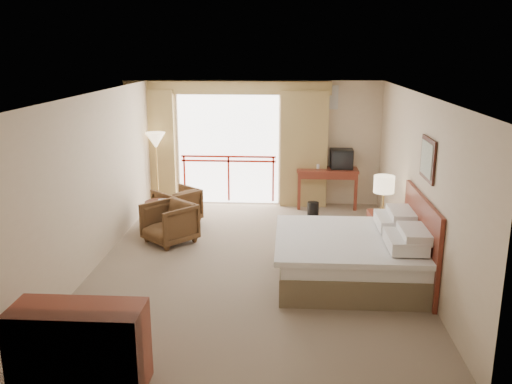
# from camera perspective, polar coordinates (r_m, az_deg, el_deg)

# --- Properties ---
(floor) EXTENTS (7.00, 7.00, 0.00)m
(floor) POSITION_cam_1_polar(r_m,az_deg,el_deg) (8.86, -0.14, -7.36)
(floor) COLOR #806E59
(floor) RESTS_ON ground
(ceiling) EXTENTS (7.00, 7.00, 0.00)m
(ceiling) POSITION_cam_1_polar(r_m,az_deg,el_deg) (8.22, -0.15, 10.33)
(ceiling) COLOR white
(ceiling) RESTS_ON wall_back
(wall_back) EXTENTS (5.00, 0.00, 5.00)m
(wall_back) POSITION_cam_1_polar(r_m,az_deg,el_deg) (11.86, 0.93, 5.16)
(wall_back) COLOR beige
(wall_back) RESTS_ON ground
(wall_front) EXTENTS (5.00, 0.00, 5.00)m
(wall_front) POSITION_cam_1_polar(r_m,az_deg,el_deg) (5.12, -2.67, -8.17)
(wall_front) COLOR beige
(wall_front) RESTS_ON ground
(wall_left) EXTENTS (0.00, 7.00, 7.00)m
(wall_left) POSITION_cam_1_polar(r_m,az_deg,el_deg) (8.95, -16.34, 1.34)
(wall_left) COLOR beige
(wall_left) RESTS_ON ground
(wall_right) EXTENTS (0.00, 7.00, 7.00)m
(wall_right) POSITION_cam_1_polar(r_m,az_deg,el_deg) (8.65, 16.62, 0.87)
(wall_right) COLOR beige
(wall_right) RESTS_ON ground
(balcony_door) EXTENTS (2.40, 0.00, 2.40)m
(balcony_door) POSITION_cam_1_polar(r_m,az_deg,el_deg) (11.93, -2.93, 4.47)
(balcony_door) COLOR white
(balcony_door) RESTS_ON wall_back
(balcony_railing) EXTENTS (2.09, 0.03, 1.02)m
(balcony_railing) POSITION_cam_1_polar(r_m,az_deg,el_deg) (11.99, -2.91, 2.63)
(balcony_railing) COLOR #A21C0D
(balcony_railing) RESTS_ON wall_back
(curtain_left) EXTENTS (1.00, 0.26, 2.50)m
(curtain_left) POSITION_cam_1_polar(r_m,az_deg,el_deg) (12.09, -10.82, 4.61)
(curtain_left) COLOR olive
(curtain_left) RESTS_ON wall_back
(curtain_right) EXTENTS (1.00, 0.26, 2.50)m
(curtain_right) POSITION_cam_1_polar(r_m,az_deg,el_deg) (11.72, 5.06, 4.50)
(curtain_right) COLOR olive
(curtain_right) RESTS_ON wall_back
(valance) EXTENTS (4.40, 0.22, 0.28)m
(valance) POSITION_cam_1_polar(r_m,az_deg,el_deg) (11.66, -3.07, 10.92)
(valance) COLOR olive
(valance) RESTS_ON wall_back
(hvac_vent) EXTENTS (0.50, 0.04, 0.50)m
(hvac_vent) POSITION_cam_1_polar(r_m,az_deg,el_deg) (11.72, 7.41, 9.86)
(hvac_vent) COLOR silver
(hvac_vent) RESTS_ON wall_back
(bed) EXTENTS (2.13, 2.06, 0.97)m
(bed) POSITION_cam_1_polar(r_m,az_deg,el_deg) (8.20, 10.15, -6.64)
(bed) COLOR brown
(bed) RESTS_ON floor
(headboard) EXTENTS (0.06, 2.10, 1.30)m
(headboard) POSITION_cam_1_polar(r_m,az_deg,el_deg) (8.28, 16.89, -4.84)
(headboard) COLOR maroon
(headboard) RESTS_ON wall_right
(framed_art) EXTENTS (0.04, 0.72, 0.60)m
(framed_art) POSITION_cam_1_polar(r_m,az_deg,el_deg) (7.97, 17.62, 3.31)
(framed_art) COLOR black
(framed_art) RESTS_ON wall_right
(nightstand) EXTENTS (0.47, 0.55, 0.64)m
(nightstand) POSITION_cam_1_polar(r_m,az_deg,el_deg) (9.58, 13.10, -3.99)
(nightstand) COLOR maroon
(nightstand) RESTS_ON floor
(table_lamp) EXTENTS (0.35, 0.35, 0.62)m
(table_lamp) POSITION_cam_1_polar(r_m,az_deg,el_deg) (9.41, 13.33, 0.72)
(table_lamp) COLOR tan
(table_lamp) RESTS_ON nightstand
(phone) EXTENTS (0.18, 0.14, 0.07)m
(phone) POSITION_cam_1_polar(r_m,az_deg,el_deg) (9.32, 13.07, -2.22)
(phone) COLOR black
(phone) RESTS_ON nightstand
(desk) EXTENTS (1.31, 0.63, 0.85)m
(desk) POSITION_cam_1_polar(r_m,az_deg,el_deg) (11.86, 7.45, 1.66)
(desk) COLOR maroon
(desk) RESTS_ON floor
(tv) EXTENTS (0.47, 0.37, 0.43)m
(tv) POSITION_cam_1_polar(r_m,az_deg,el_deg) (11.74, 9.00, 3.46)
(tv) COLOR black
(tv) RESTS_ON desk
(coffee_maker) EXTENTS (0.14, 0.14, 0.27)m
(coffee_maker) POSITION_cam_1_polar(r_m,az_deg,el_deg) (11.72, 5.81, 3.14)
(coffee_maker) COLOR black
(coffee_maker) RESTS_ON desk
(cup) EXTENTS (0.08, 0.08, 0.11)m
(cup) POSITION_cam_1_polar(r_m,az_deg,el_deg) (11.70, 6.54, 2.69)
(cup) COLOR white
(cup) RESTS_ON desk
(wastebasket) EXTENTS (0.29, 0.29, 0.29)m
(wastebasket) POSITION_cam_1_polar(r_m,az_deg,el_deg) (11.22, 6.02, -1.80)
(wastebasket) COLOR black
(wastebasket) RESTS_ON floor
(armchair_far) EXTENTS (1.06, 1.06, 0.69)m
(armchair_far) POSITION_cam_1_polar(r_m,az_deg,el_deg) (10.93, -8.26, -3.13)
(armchair_far) COLOR #442C17
(armchair_far) RESTS_ON floor
(armchair_near) EXTENTS (1.10, 1.11, 0.72)m
(armchair_near) POSITION_cam_1_polar(r_m,az_deg,el_deg) (9.83, -9.02, -5.24)
(armchair_near) COLOR #442C17
(armchair_near) RESTS_ON floor
(side_table) EXTENTS (0.54, 0.54, 0.58)m
(side_table) POSITION_cam_1_polar(r_m,az_deg,el_deg) (10.30, -10.10, -2.00)
(side_table) COLOR black
(side_table) RESTS_ON floor
(book) EXTENTS (0.23, 0.26, 0.02)m
(book) POSITION_cam_1_polar(r_m,az_deg,el_deg) (10.25, -10.15, -0.99)
(book) COLOR white
(book) RESTS_ON side_table
(floor_lamp) EXTENTS (0.42, 0.42, 1.64)m
(floor_lamp) POSITION_cam_1_polar(r_m,az_deg,el_deg) (11.66, -10.51, 5.06)
(floor_lamp) COLOR tan
(floor_lamp) RESTS_ON floor
(dresser) EXTENTS (1.33, 0.57, 0.89)m
(dresser) POSITION_cam_1_polar(r_m,az_deg,el_deg) (5.92, -18.11, -15.34)
(dresser) COLOR maroon
(dresser) RESTS_ON floor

